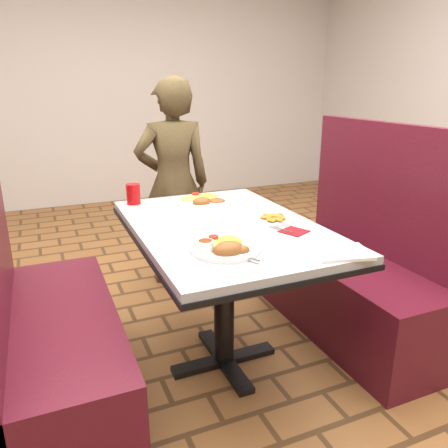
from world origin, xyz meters
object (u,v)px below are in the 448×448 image
(diner_person, at_px, (173,184))
(far_dinner_plate, at_px, (204,198))
(dining_table, at_px, (224,243))
(red_tumbler, at_px, (133,194))
(booth_bench_left, at_px, (51,341))
(plantain_plate, at_px, (274,219))
(booth_bench_right, at_px, (355,278))
(near_dinner_plate, at_px, (224,244))

(diner_person, distance_m, far_dinner_plate, 0.71)
(diner_person, bearing_deg, dining_table, 91.56)
(far_dinner_plate, relative_size, red_tumbler, 2.70)
(booth_bench_left, relative_size, plantain_plate, 6.41)
(diner_person, xyz_separation_m, red_tumbler, (-0.39, -0.56, 0.10))
(dining_table, distance_m, far_dinner_plate, 0.40)
(booth_bench_left, height_order, plantain_plate, booth_bench_left)
(dining_table, bearing_deg, red_tumbler, 120.70)
(red_tumbler, bearing_deg, booth_bench_left, -133.41)
(booth_bench_left, height_order, far_dinner_plate, booth_bench_left)
(booth_bench_right, relative_size, diner_person, 0.85)
(dining_table, height_order, red_tumbler, red_tumbler)
(near_dinner_plate, bearing_deg, plantain_plate, 35.43)
(booth_bench_left, distance_m, near_dinner_plate, 0.86)
(near_dinner_plate, bearing_deg, far_dinner_plate, 75.72)
(plantain_plate, bearing_deg, red_tumbler, 133.26)
(booth_bench_left, xyz_separation_m, plantain_plate, (1.03, -0.06, 0.43))
(booth_bench_right, relative_size, plantain_plate, 6.41)
(diner_person, bearing_deg, booth_bench_left, 56.74)
(diner_person, bearing_deg, far_dinner_plate, 92.68)
(dining_table, xyz_separation_m, diner_person, (0.08, 1.08, 0.05))
(diner_person, xyz_separation_m, far_dinner_plate, (-0.04, -0.70, 0.07))
(dining_table, height_order, booth_bench_right, booth_bench_right)
(booth_bench_left, height_order, diner_person, diner_person)
(booth_bench_right, bearing_deg, near_dinner_plate, -161.32)
(plantain_plate, bearing_deg, diner_person, 97.49)
(diner_person, relative_size, plantain_plate, 7.57)
(booth_bench_left, xyz_separation_m, far_dinner_plate, (0.84, 0.38, 0.45))
(dining_table, xyz_separation_m, near_dinner_plate, (-0.13, -0.32, 0.13))
(red_tumbler, bearing_deg, diner_person, 55.20)
(dining_table, relative_size, far_dinner_plate, 4.11)
(near_dinner_plate, relative_size, far_dinner_plate, 0.93)
(dining_table, height_order, plantain_plate, plantain_plate)
(dining_table, xyz_separation_m, booth_bench_left, (-0.80, 0.00, -0.32))
(dining_table, relative_size, booth_bench_right, 1.01)
(dining_table, bearing_deg, diner_person, 85.63)
(plantain_plate, bearing_deg, dining_table, 166.65)
(booth_bench_right, bearing_deg, diner_person, 123.52)
(dining_table, bearing_deg, far_dinner_plate, 83.56)
(booth_bench_right, height_order, near_dinner_plate, booth_bench_right)
(diner_person, height_order, red_tumbler, diner_person)
(dining_table, relative_size, plantain_plate, 6.47)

